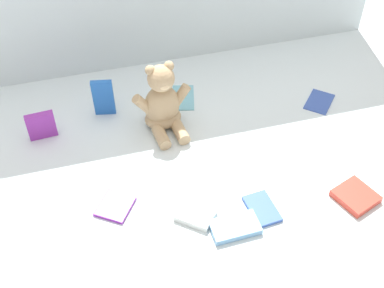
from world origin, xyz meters
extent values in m
plane|color=silver|center=(0.00, 0.00, 0.00)|extent=(3.20, 3.20, 0.00)
ellipsoid|color=tan|center=(-0.05, 0.12, 0.07)|extent=(0.12, 0.10, 0.15)
ellipsoid|color=tan|center=(-0.05, 0.11, 0.03)|extent=(0.13, 0.10, 0.05)
sphere|color=tan|center=(-0.05, 0.11, 0.18)|extent=(0.09, 0.09, 0.08)
ellipsoid|color=beige|center=(-0.05, 0.08, 0.17)|extent=(0.04, 0.03, 0.02)
sphere|color=tan|center=(-0.08, 0.12, 0.21)|extent=(0.03, 0.03, 0.03)
sphere|color=tan|center=(-0.02, 0.12, 0.21)|extent=(0.03, 0.03, 0.03)
cylinder|color=tan|center=(-0.11, 0.11, 0.10)|extent=(0.07, 0.04, 0.08)
cylinder|color=tan|center=(0.01, 0.12, 0.10)|extent=(0.07, 0.04, 0.08)
cylinder|color=tan|center=(-0.08, 0.03, 0.02)|extent=(0.05, 0.08, 0.04)
cylinder|color=tan|center=(-0.01, 0.04, 0.02)|extent=(0.05, 0.08, 0.04)
cube|color=#385DAF|center=(0.13, -0.30, 0.01)|extent=(0.08, 0.11, 0.01)
cube|color=#74B8CC|center=(0.04, 0.22, 0.00)|extent=(0.10, 0.14, 0.01)
cube|color=purple|center=(-0.25, -0.18, 0.01)|extent=(0.12, 0.13, 0.01)
cube|color=purple|center=(-0.42, 0.15, 0.05)|extent=(0.09, 0.03, 0.09)
cube|color=blue|center=(-0.22, 0.21, 0.07)|extent=(0.07, 0.04, 0.14)
cube|color=#74AAD7|center=(0.03, -0.34, 0.01)|extent=(0.13, 0.08, 0.02)
cube|color=#CB3D2E|center=(0.39, -0.33, 0.01)|extent=(0.13, 0.13, 0.02)
cube|color=silver|center=(-0.05, -0.27, 0.01)|extent=(0.12, 0.12, 0.02)
cube|color=#3652A7|center=(0.47, 0.08, 0.00)|extent=(0.13, 0.13, 0.01)
camera|label=1|loc=(-0.29, -1.08, 1.09)|focal=47.91mm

